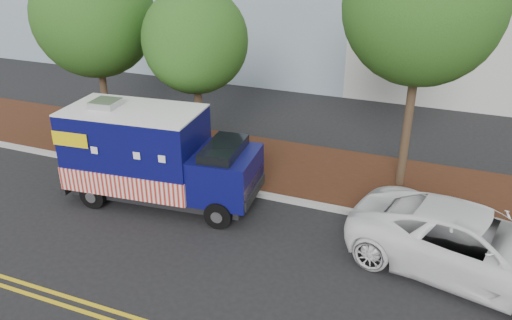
% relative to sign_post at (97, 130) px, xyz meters
% --- Properties ---
extents(ground, '(120.00, 120.00, 0.00)m').
position_rel_sign_post_xyz_m(ground, '(4.21, -1.67, -1.20)').
color(ground, black).
rests_on(ground, ground).
extents(curb, '(120.00, 0.18, 0.15)m').
position_rel_sign_post_xyz_m(curb, '(4.21, -0.27, -1.12)').
color(curb, '#9E9E99').
rests_on(curb, ground).
extents(mulch_strip, '(120.00, 4.00, 0.15)m').
position_rel_sign_post_xyz_m(mulch_strip, '(4.21, 1.83, -1.12)').
color(mulch_strip, '#33180E').
rests_on(mulch_strip, ground).
extents(centerline_near, '(120.00, 0.10, 0.01)m').
position_rel_sign_post_xyz_m(centerline_near, '(4.21, -6.12, -1.19)').
color(centerline_near, gold).
rests_on(centerline_near, ground).
extents(centerline_far, '(120.00, 0.10, 0.01)m').
position_rel_sign_post_xyz_m(centerline_far, '(4.21, -6.37, -1.19)').
color(centerline_far, gold).
rests_on(centerline_far, ground).
extents(tree_a, '(4.18, 4.18, 6.78)m').
position_rel_sign_post_xyz_m(tree_a, '(-0.78, 1.56, 3.48)').
color(tree_a, '#38281C').
rests_on(tree_a, ground).
extents(tree_b, '(3.39, 3.39, 5.90)m').
position_rel_sign_post_xyz_m(tree_b, '(3.21, 1.37, 2.99)').
color(tree_b, '#38281C').
rests_on(tree_b, ground).
extents(tree_c, '(4.37, 4.37, 7.74)m').
position_rel_sign_post_xyz_m(tree_c, '(9.93, 1.89, 4.34)').
color(tree_c, '#38281C').
rests_on(tree_c, ground).
extents(sign_post, '(0.06, 0.06, 2.40)m').
position_rel_sign_post_xyz_m(sign_post, '(0.00, 0.00, 0.00)').
color(sign_post, '#473828').
rests_on(sign_post, ground).
extents(food_truck, '(5.87, 2.66, 3.00)m').
position_rel_sign_post_xyz_m(food_truck, '(3.21, -1.57, 0.16)').
color(food_truck, black).
rests_on(food_truck, ground).
extents(white_car, '(6.13, 3.80, 1.58)m').
position_rel_sign_post_xyz_m(white_car, '(12.01, -1.89, -0.41)').
color(white_car, white).
rests_on(white_car, ground).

